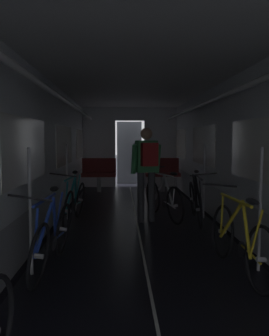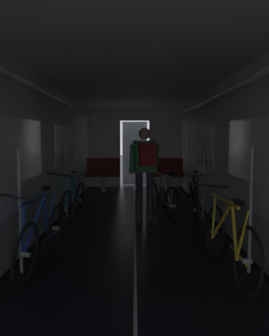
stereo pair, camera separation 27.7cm
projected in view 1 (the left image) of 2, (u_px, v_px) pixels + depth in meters
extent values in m
cube|color=black|center=(43.00, 243.00, 4.94)|extent=(0.08, 11.50, 0.01)
cube|color=black|center=(236.00, 240.00, 5.05)|extent=(0.08, 11.50, 0.01)
cube|color=beige|center=(141.00, 241.00, 5.00)|extent=(0.03, 11.27, 0.00)
cube|color=#9EA0A5|center=(35.00, 222.00, 4.91)|extent=(0.12, 11.50, 0.60)
cube|color=silver|center=(33.00, 136.00, 4.81)|extent=(0.12, 11.50, 1.85)
cube|color=white|center=(27.00, 150.00, 4.25)|extent=(0.02, 1.90, 0.80)
cube|color=white|center=(65.00, 146.00, 7.11)|extent=(0.02, 1.90, 0.80)
cube|color=white|center=(81.00, 144.00, 9.98)|extent=(0.02, 1.90, 0.80)
cube|color=yellow|center=(34.00, 149.00, 4.61)|extent=(0.01, 0.20, 0.28)
cylinder|color=white|center=(57.00, 95.00, 4.77)|extent=(0.07, 11.04, 0.07)
cylinder|color=#B7BABF|center=(30.00, 212.00, 3.74)|extent=(0.04, 0.04, 1.40)
cylinder|color=#B7BABF|center=(67.00, 182.00, 6.33)|extent=(0.04, 0.04, 1.40)
cube|color=#9EA0A5|center=(244.00, 220.00, 5.03)|extent=(0.12, 11.50, 0.60)
cube|color=silver|center=(246.00, 136.00, 4.93)|extent=(0.12, 11.50, 1.85)
cube|color=white|center=(257.00, 150.00, 4.37)|extent=(0.02, 1.90, 0.80)
cube|color=white|center=(203.00, 145.00, 7.23)|extent=(0.02, 1.90, 0.80)
cube|color=white|center=(180.00, 144.00, 10.09)|extent=(0.02, 1.90, 0.80)
cube|color=yellow|center=(239.00, 148.00, 5.05)|extent=(0.01, 0.20, 0.28)
cylinder|color=white|center=(223.00, 96.00, 4.86)|extent=(0.07, 11.04, 0.07)
cylinder|color=#B7BABF|center=(260.00, 210.00, 3.84)|extent=(0.04, 0.04, 1.40)
cylinder|color=#B7BABF|center=(204.00, 181.00, 6.43)|extent=(0.04, 0.04, 1.40)
cube|color=silver|center=(99.00, 147.00, 10.64)|extent=(1.00, 0.12, 2.45)
cube|color=silver|center=(160.00, 147.00, 10.71)|extent=(1.00, 0.12, 2.45)
cube|color=silver|center=(130.00, 114.00, 10.59)|extent=(0.90, 0.12, 0.40)
cube|color=#4C4F54|center=(129.00, 153.00, 11.39)|extent=(0.81, 0.04, 2.05)
cube|color=white|center=(141.00, 65.00, 4.78)|extent=(3.14, 11.62, 0.12)
cylinder|color=gray|center=(99.00, 184.00, 9.67)|extent=(0.12, 0.12, 0.44)
cube|color=maroon|center=(99.00, 175.00, 9.65)|extent=(0.96, 0.44, 0.10)
cube|color=maroon|center=(99.00, 165.00, 9.82)|extent=(0.96, 0.08, 0.40)
torus|color=gray|center=(84.00, 158.00, 9.81)|extent=(0.14, 0.14, 0.02)
cylinder|color=gray|center=(163.00, 184.00, 9.74)|extent=(0.12, 0.12, 0.44)
cube|color=maroon|center=(163.00, 174.00, 9.72)|extent=(0.96, 0.44, 0.10)
cube|color=maroon|center=(162.00, 165.00, 9.89)|extent=(0.96, 0.08, 0.40)
torus|color=gray|center=(147.00, 158.00, 9.88)|extent=(0.14, 0.14, 0.02)
torus|color=black|center=(261.00, 259.00, 3.30)|extent=(0.14, 0.67, 0.67)
cylinder|color=#B2B2B7|center=(261.00, 259.00, 3.30)|extent=(0.10, 0.06, 0.06)
torus|color=black|center=(222.00, 231.00, 4.31)|extent=(0.14, 0.67, 0.67)
cylinder|color=#B2B2B7|center=(222.00, 231.00, 4.31)|extent=(0.10, 0.06, 0.06)
cylinder|color=yellow|center=(231.00, 220.00, 3.98)|extent=(0.12, 0.54, 0.56)
cylinder|color=yellow|center=(246.00, 229.00, 3.58)|extent=(0.06, 0.35, 0.55)
cylinder|color=yellow|center=(235.00, 200.00, 3.80)|extent=(0.10, 0.82, 0.04)
cylinder|color=yellow|center=(256.00, 233.00, 3.35)|extent=(0.08, 0.16, 0.49)
cylinder|color=yellow|center=(251.00, 254.00, 3.53)|extent=(0.05, 0.45, 0.07)
cylinder|color=yellow|center=(222.00, 213.00, 4.26)|extent=(0.07, 0.09, 0.49)
cylinder|color=black|center=(242.00, 249.00, 3.75)|extent=(0.04, 0.17, 0.17)
ellipsoid|color=black|center=(252.00, 202.00, 3.37)|extent=(0.11, 0.25, 0.07)
cylinder|color=black|center=(220.00, 185.00, 4.25)|extent=(0.44, 0.06, 0.06)
torus|color=black|center=(80.00, 200.00, 6.54)|extent=(0.17, 0.68, 0.67)
cylinder|color=#B2B2B7|center=(80.00, 200.00, 6.54)|extent=(0.10, 0.06, 0.06)
torus|color=black|center=(68.00, 211.00, 5.52)|extent=(0.17, 0.68, 0.67)
cylinder|color=#B2B2B7|center=(68.00, 211.00, 5.52)|extent=(0.10, 0.06, 0.06)
cylinder|color=teal|center=(71.00, 194.00, 5.82)|extent=(0.14, 0.54, 0.56)
cylinder|color=teal|center=(75.00, 191.00, 6.23)|extent=(0.08, 0.35, 0.55)
cylinder|color=teal|center=(70.00, 178.00, 5.95)|extent=(0.10, 0.82, 0.04)
cylinder|color=teal|center=(78.00, 188.00, 6.45)|extent=(0.09, 0.16, 0.49)
cylinder|color=teal|center=(78.00, 203.00, 6.32)|extent=(0.05, 0.45, 0.07)
cylinder|color=teal|center=(66.00, 196.00, 5.53)|extent=(0.08, 0.09, 0.49)
cylinder|color=black|center=(76.00, 207.00, 6.09)|extent=(0.04, 0.17, 0.17)
ellipsoid|color=black|center=(75.00, 172.00, 6.38)|extent=(0.11, 0.25, 0.07)
cylinder|color=black|center=(63.00, 175.00, 5.49)|extent=(0.44, 0.06, 0.08)
torus|color=black|center=(63.00, 229.00, 4.42)|extent=(0.17, 0.68, 0.67)
cylinder|color=#B2B2B7|center=(63.00, 229.00, 4.42)|extent=(0.10, 0.06, 0.06)
torus|color=black|center=(39.00, 256.00, 3.40)|extent=(0.17, 0.68, 0.67)
cylinder|color=#B2B2B7|center=(39.00, 256.00, 3.40)|extent=(0.10, 0.06, 0.06)
cylinder|color=#2342B7|center=(45.00, 226.00, 3.70)|extent=(0.15, 0.54, 0.56)
cylinder|color=#2342B7|center=(55.00, 218.00, 4.11)|extent=(0.09, 0.35, 0.55)
cylinder|color=#2342B7|center=(45.00, 200.00, 3.83)|extent=(0.09, 0.82, 0.04)
cylinder|color=#2342B7|center=(59.00, 212.00, 4.33)|extent=(0.10, 0.16, 0.49)
cylinder|color=#2342B7|center=(59.00, 236.00, 4.20)|extent=(0.05, 0.45, 0.07)
cylinder|color=#2342B7|center=(36.00, 231.00, 3.41)|extent=(0.09, 0.09, 0.49)
cylinder|color=black|center=(55.00, 243.00, 3.98)|extent=(0.05, 0.17, 0.17)
ellipsoid|color=black|center=(54.00, 189.00, 4.26)|extent=(0.11, 0.25, 0.07)
cylinder|color=black|center=(30.00, 198.00, 3.37)|extent=(0.44, 0.05, 0.08)
torus|color=black|center=(192.00, 199.00, 6.66)|extent=(0.17, 0.68, 0.67)
cylinder|color=#B2B2B7|center=(192.00, 199.00, 6.66)|extent=(0.10, 0.06, 0.06)
torus|color=black|center=(199.00, 209.00, 5.65)|extent=(0.17, 0.68, 0.67)
cylinder|color=#B2B2B7|center=(199.00, 209.00, 5.65)|extent=(0.10, 0.06, 0.06)
cylinder|color=black|center=(198.00, 193.00, 5.94)|extent=(0.05, 0.55, 0.56)
cylinder|color=black|center=(196.00, 190.00, 6.35)|extent=(0.12, 0.34, 0.55)
cylinder|color=black|center=(199.00, 177.00, 6.07)|extent=(0.12, 0.82, 0.04)
cylinder|color=black|center=(194.00, 187.00, 6.57)|extent=(0.06, 0.17, 0.49)
cylinder|color=black|center=(194.00, 202.00, 6.44)|extent=(0.08, 0.45, 0.07)
cylinder|color=black|center=(201.00, 195.00, 5.66)|extent=(0.09, 0.09, 0.49)
cylinder|color=black|center=(195.00, 205.00, 6.22)|extent=(0.05, 0.17, 0.17)
ellipsoid|color=black|center=(197.00, 171.00, 6.49)|extent=(0.12, 0.25, 0.07)
cylinder|color=black|center=(203.00, 174.00, 5.61)|extent=(0.44, 0.07, 0.07)
cylinder|color=#2D2D33|center=(141.00, 197.00, 6.15)|extent=(0.13, 0.13, 0.90)
cylinder|color=#2D2D33|center=(151.00, 197.00, 6.20)|extent=(0.13, 0.13, 0.90)
cube|color=#337F47|center=(146.00, 156.00, 6.11)|extent=(0.40, 0.30, 0.56)
cylinder|color=#337F47|center=(134.00, 159.00, 6.08)|extent=(0.13, 0.21, 0.53)
cylinder|color=#337F47|center=(158.00, 159.00, 6.19)|extent=(0.13, 0.21, 0.53)
sphere|color=tan|center=(146.00, 134.00, 6.08)|extent=(0.21, 0.21, 0.21)
cube|color=maroon|center=(149.00, 154.00, 5.94)|extent=(0.31, 0.22, 0.40)
torus|color=black|center=(175.00, 206.00, 5.97)|extent=(0.26, 0.66, 0.67)
cylinder|color=#B2B2B7|center=(175.00, 206.00, 5.97)|extent=(0.10, 0.07, 0.05)
torus|color=black|center=(153.00, 196.00, 6.93)|extent=(0.26, 0.66, 0.67)
cylinder|color=#B2B2B7|center=(153.00, 196.00, 6.93)|extent=(0.10, 0.07, 0.05)
cylinder|color=#ADAFB5|center=(160.00, 188.00, 6.62)|extent=(0.17, 0.53, 0.56)
cylinder|color=#ADAFB5|center=(169.00, 191.00, 6.23)|extent=(0.16, 0.33, 0.55)
cylinder|color=#ADAFB5|center=(164.00, 175.00, 6.45)|extent=(0.27, 0.79, 0.04)
cylinder|color=#ADAFB5|center=(174.00, 191.00, 6.02)|extent=(0.05, 0.17, 0.49)
cylinder|color=#ADAFB5|center=(169.00, 205.00, 6.18)|extent=(0.16, 0.44, 0.07)
cylinder|color=#ADAFB5|center=(154.00, 185.00, 6.88)|extent=(0.08, 0.08, 0.49)
cylinder|color=black|center=(164.00, 204.00, 6.40)|extent=(0.07, 0.17, 0.17)
ellipsoid|color=black|center=(174.00, 174.00, 6.05)|extent=(0.16, 0.26, 0.06)
cylinder|color=black|center=(154.00, 167.00, 6.88)|extent=(0.43, 0.15, 0.05)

